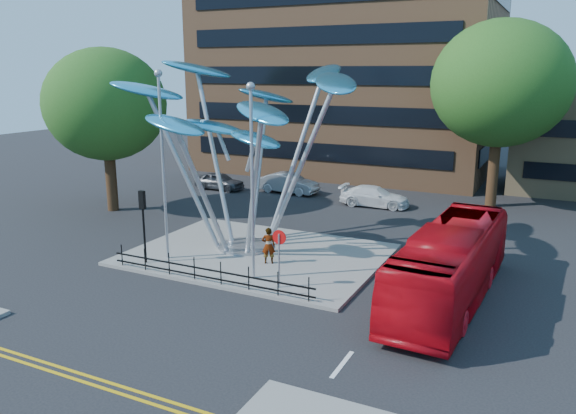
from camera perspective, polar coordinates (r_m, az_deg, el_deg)
The scene contains 17 objects.
ground at distance 22.53m, azimuth -8.46°, elevation -9.70°, with size 120.00×120.00×0.00m, color black.
traffic_island at distance 27.75m, azimuth -3.15°, elevation -4.83°, with size 12.00×9.00×0.15m, color slate.
double_yellow_near at distance 18.46m, azimuth -19.45°, elevation -15.95°, with size 40.00×0.12×0.01m, color gold.
double_yellow_far at distance 18.28m, azimuth -20.14°, elevation -16.31°, with size 40.00×0.12×0.01m, color gold.
tree_right at distance 39.11m, azimuth 20.81°, elevation 11.60°, with size 8.80×8.80×12.11m.
tree_left at distance 37.43m, azimuth -18.05°, elevation 9.85°, with size 7.60×7.60×10.32m.
leaf_sculpture at distance 27.51m, azimuth -4.60°, elevation 9.46°, with size 12.72×9.54×9.51m.
street_lamp_left at distance 26.44m, azimuth -12.65°, elevation 5.70°, with size 0.36×0.36×8.80m.
street_lamp_right at distance 23.27m, azimuth -3.69°, elevation 4.29°, with size 0.36×0.36×8.30m.
traffic_light_island at distance 26.51m, azimuth -14.53°, elevation -0.43°, with size 0.28×0.18×3.42m.
no_entry_sign_island at distance 22.94m, azimuth -0.90°, elevation -4.26°, with size 0.60×0.10×2.45m.
pedestrian_railing_front at distance 24.15m, azimuth -8.18°, elevation -6.64°, with size 10.00×0.06×1.00m.
red_bus at distance 22.97m, azimuth 16.20°, elevation -5.59°, with size 2.55×10.88×3.03m, color #B10811.
pedestrian at distance 26.02m, azimuth -2.00°, elevation -3.93°, with size 0.63×0.41×1.72m, color gray.
parked_car_left at distance 43.20m, azimuth -6.98°, elevation 2.64°, with size 1.57×3.89×1.33m, color #3F4147.
parked_car_mid at distance 41.60m, azimuth 0.06°, elevation 2.44°, with size 1.58×4.54×1.50m, color #9C9FA3.
parked_car_right at distance 38.00m, azimuth 8.78°, elevation 1.07°, with size 1.89×4.64×1.35m, color silver.
Camera 1 is at (11.94, -16.91, 8.91)m, focal length 35.00 mm.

